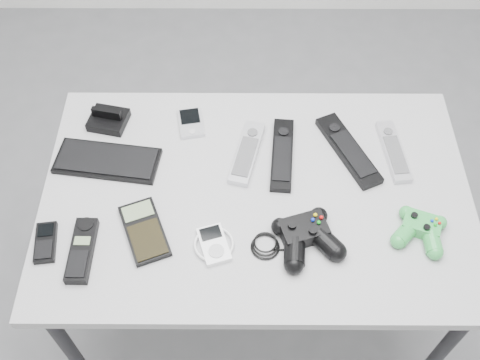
{
  "coord_description": "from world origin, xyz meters",
  "views": [
    {
      "loc": [
        -0.02,
        -0.7,
        1.86
      ],
      "look_at": [
        -0.02,
        0.11,
        0.73
      ],
      "focal_mm": 42.0,
      "sensor_mm": 36.0,
      "label": 1
    }
  ],
  "objects_px": {
    "desk": "(256,206)",
    "pda_keyboard": "(107,160)",
    "remote_black_a": "(282,154)",
    "cordless_handset": "(82,250)",
    "remote_silver_a": "(247,152)",
    "remote_silver_b": "(393,151)",
    "controller_green": "(421,229)",
    "mobile_phone": "(45,242)",
    "mp3_player": "(214,244)",
    "calculator": "(144,231)",
    "pda": "(191,123)",
    "controller_black": "(306,235)",
    "remote_black_b": "(348,150)"
  },
  "relations": [
    {
      "from": "pda_keyboard",
      "to": "calculator",
      "type": "distance_m",
      "value": 0.24
    },
    {
      "from": "remote_silver_a",
      "to": "calculator",
      "type": "relative_size",
      "value": 1.22
    },
    {
      "from": "controller_black",
      "to": "remote_silver_a",
      "type": "bearing_deg",
      "value": 100.13
    },
    {
      "from": "remote_black_a",
      "to": "controller_black",
      "type": "relative_size",
      "value": 0.9
    },
    {
      "from": "desk",
      "to": "cordless_handset",
      "type": "xyz_separation_m",
      "value": [
        -0.4,
        -0.17,
        0.07
      ]
    },
    {
      "from": "controller_black",
      "to": "remote_silver_b",
      "type": "bearing_deg",
      "value": 29.22
    },
    {
      "from": "remote_black_a",
      "to": "cordless_handset",
      "type": "xyz_separation_m",
      "value": [
        -0.47,
        -0.28,
        0.0
      ]
    },
    {
      "from": "remote_silver_a",
      "to": "pda_keyboard",
      "type": "bearing_deg",
      "value": -162.15
    },
    {
      "from": "desk",
      "to": "mobile_phone",
      "type": "bearing_deg",
      "value": -163.15
    },
    {
      "from": "controller_black",
      "to": "controller_green",
      "type": "height_order",
      "value": "controller_black"
    },
    {
      "from": "remote_black_a",
      "to": "remote_silver_b",
      "type": "bearing_deg",
      "value": 7.32
    },
    {
      "from": "remote_silver_a",
      "to": "desk",
      "type": "bearing_deg",
      "value": -64.71
    },
    {
      "from": "remote_silver_a",
      "to": "cordless_handset",
      "type": "relative_size",
      "value": 1.26
    },
    {
      "from": "desk",
      "to": "mp3_player",
      "type": "relative_size",
      "value": 10.67
    },
    {
      "from": "mobile_phone",
      "to": "controller_black",
      "type": "xyz_separation_m",
      "value": [
        0.6,
        0.01,
        0.02
      ]
    },
    {
      "from": "remote_silver_b",
      "to": "pda_keyboard",
      "type": "bearing_deg",
      "value": 176.44
    },
    {
      "from": "desk",
      "to": "mp3_player",
      "type": "distance_m",
      "value": 0.2
    },
    {
      "from": "remote_black_a",
      "to": "cordless_handset",
      "type": "height_order",
      "value": "cordless_handset"
    },
    {
      "from": "pda",
      "to": "controller_green",
      "type": "bearing_deg",
      "value": -41.48
    },
    {
      "from": "remote_black_a",
      "to": "calculator",
      "type": "height_order",
      "value": "remote_black_a"
    },
    {
      "from": "pda",
      "to": "remote_silver_b",
      "type": "relative_size",
      "value": 0.5
    },
    {
      "from": "remote_silver_b",
      "to": "cordless_handset",
      "type": "xyz_separation_m",
      "value": [
        -0.76,
        -0.3,
        0.0
      ]
    },
    {
      "from": "remote_silver_b",
      "to": "mobile_phone",
      "type": "relative_size",
      "value": 1.9
    },
    {
      "from": "pda",
      "to": "cordless_handset",
      "type": "distance_m",
      "value": 0.45
    },
    {
      "from": "pda",
      "to": "mobile_phone",
      "type": "bearing_deg",
      "value": -140.64
    },
    {
      "from": "remote_black_a",
      "to": "controller_green",
      "type": "relative_size",
      "value": 1.78
    },
    {
      "from": "remote_silver_a",
      "to": "remote_silver_b",
      "type": "relative_size",
      "value": 1.04
    },
    {
      "from": "remote_black_a",
      "to": "controller_black",
      "type": "xyz_separation_m",
      "value": [
        0.04,
        -0.25,
        0.01
      ]
    },
    {
      "from": "desk",
      "to": "remote_black_a",
      "type": "height_order",
      "value": "remote_black_a"
    },
    {
      "from": "mp3_player",
      "to": "controller_green",
      "type": "relative_size",
      "value": 0.77
    },
    {
      "from": "remote_black_a",
      "to": "mp3_player",
      "type": "distance_m",
      "value": 0.31
    },
    {
      "from": "pda_keyboard",
      "to": "pda",
      "type": "bearing_deg",
      "value": 39.9
    },
    {
      "from": "mobile_phone",
      "to": "cordless_handset",
      "type": "relative_size",
      "value": 0.64
    },
    {
      "from": "controller_green",
      "to": "mobile_phone",
      "type": "bearing_deg",
      "value": -157.5
    },
    {
      "from": "desk",
      "to": "pda_keyboard",
      "type": "bearing_deg",
      "value": 166.5
    },
    {
      "from": "pda_keyboard",
      "to": "pda",
      "type": "xyz_separation_m",
      "value": [
        0.21,
        0.13,
        -0.0
      ]
    },
    {
      "from": "remote_black_b",
      "to": "mobile_phone",
      "type": "xyz_separation_m",
      "value": [
        -0.73,
        -0.28,
        -0.0
      ]
    },
    {
      "from": "calculator",
      "to": "mobile_phone",
      "type": "bearing_deg",
      "value": 166.33
    },
    {
      "from": "mp3_player",
      "to": "controller_black",
      "type": "xyz_separation_m",
      "value": [
        0.21,
        0.02,
        0.02
      ]
    },
    {
      "from": "pda_keyboard",
      "to": "calculator",
      "type": "bearing_deg",
      "value": -52.85
    },
    {
      "from": "pda_keyboard",
      "to": "pda",
      "type": "height_order",
      "value": "same"
    },
    {
      "from": "desk",
      "to": "mp3_player",
      "type": "height_order",
      "value": "mp3_player"
    },
    {
      "from": "desk",
      "to": "controller_black",
      "type": "distance_m",
      "value": 0.2
    },
    {
      "from": "remote_silver_a",
      "to": "controller_black",
      "type": "distance_m",
      "value": 0.29
    },
    {
      "from": "remote_silver_a",
      "to": "mp3_player",
      "type": "bearing_deg",
      "value": -92.23
    },
    {
      "from": "remote_black_a",
      "to": "mp3_player",
      "type": "relative_size",
      "value": 2.3
    },
    {
      "from": "cordless_handset",
      "to": "mobile_phone",
      "type": "bearing_deg",
      "value": 166.75
    },
    {
      "from": "pda_keyboard",
      "to": "cordless_handset",
      "type": "height_order",
      "value": "cordless_handset"
    },
    {
      "from": "remote_black_b",
      "to": "remote_black_a",
      "type": "bearing_deg",
      "value": 160.44
    },
    {
      "from": "remote_black_b",
      "to": "mp3_player",
      "type": "xyz_separation_m",
      "value": [
        -0.34,
        -0.28,
        -0.0
      ]
    }
  ]
}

